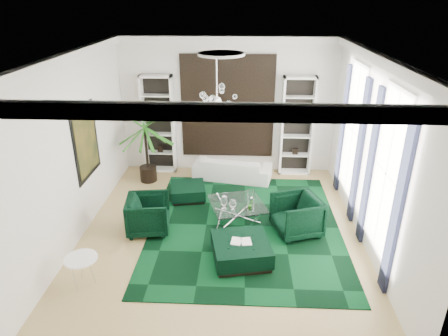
# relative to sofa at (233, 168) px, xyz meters

# --- Properties ---
(floor) EXTENTS (6.00, 7.00, 0.02)m
(floor) POSITION_rel_sofa_xyz_m (-0.17, -2.80, -0.32)
(floor) COLOR tan
(floor) RESTS_ON ground
(ceiling) EXTENTS (6.00, 7.00, 0.02)m
(ceiling) POSITION_rel_sofa_xyz_m (-0.17, -2.80, 3.50)
(ceiling) COLOR white
(ceiling) RESTS_ON ground
(wall_back) EXTENTS (6.00, 0.02, 3.80)m
(wall_back) POSITION_rel_sofa_xyz_m (-0.17, 0.71, 1.59)
(wall_back) COLOR white
(wall_back) RESTS_ON ground
(wall_front) EXTENTS (6.00, 0.02, 3.80)m
(wall_front) POSITION_rel_sofa_xyz_m (-0.17, -6.31, 1.59)
(wall_front) COLOR white
(wall_front) RESTS_ON ground
(wall_left) EXTENTS (0.02, 7.00, 3.80)m
(wall_left) POSITION_rel_sofa_xyz_m (-3.18, -2.80, 1.59)
(wall_left) COLOR white
(wall_left) RESTS_ON ground
(wall_right) EXTENTS (0.02, 7.00, 3.80)m
(wall_right) POSITION_rel_sofa_xyz_m (2.84, -2.80, 1.59)
(wall_right) COLOR white
(wall_right) RESTS_ON ground
(crown_molding) EXTENTS (6.00, 7.00, 0.18)m
(crown_molding) POSITION_rel_sofa_xyz_m (-0.17, -2.80, 3.39)
(crown_molding) COLOR white
(crown_molding) RESTS_ON ceiling
(ceiling_medallion) EXTENTS (0.90, 0.90, 0.05)m
(ceiling_medallion) POSITION_rel_sofa_xyz_m (-0.17, -2.50, 3.46)
(ceiling_medallion) COLOR white
(ceiling_medallion) RESTS_ON ceiling
(tapestry) EXTENTS (2.50, 0.06, 2.80)m
(tapestry) POSITION_rel_sofa_xyz_m (-0.17, 0.66, 1.59)
(tapestry) COLOR black
(tapestry) RESTS_ON wall_back
(shelving_left) EXTENTS (0.90, 0.38, 2.80)m
(shelving_left) POSITION_rel_sofa_xyz_m (-2.12, 0.51, 1.09)
(shelving_left) COLOR white
(shelving_left) RESTS_ON floor
(shelving_right) EXTENTS (0.90, 0.38, 2.80)m
(shelving_right) POSITION_rel_sofa_xyz_m (1.78, 0.51, 1.09)
(shelving_right) COLOR white
(shelving_right) RESTS_ON floor
(painting) EXTENTS (0.04, 1.30, 1.60)m
(painting) POSITION_rel_sofa_xyz_m (-3.14, -2.20, 1.54)
(painting) COLOR black
(painting) RESTS_ON wall_left
(window_near) EXTENTS (0.03, 1.10, 2.90)m
(window_near) POSITION_rel_sofa_xyz_m (2.82, -3.70, 1.59)
(window_near) COLOR white
(window_near) RESTS_ON wall_right
(curtain_near_a) EXTENTS (0.07, 0.30, 3.25)m
(curtain_near_a) POSITION_rel_sofa_xyz_m (2.78, -4.48, 1.34)
(curtain_near_a) COLOR black
(curtain_near_a) RESTS_ON floor
(curtain_near_b) EXTENTS (0.07, 0.30, 3.25)m
(curtain_near_b) POSITION_rel_sofa_xyz_m (2.78, -2.92, 1.34)
(curtain_near_b) COLOR black
(curtain_near_b) RESTS_ON floor
(window_far) EXTENTS (0.03, 1.10, 2.90)m
(window_far) POSITION_rel_sofa_xyz_m (2.82, -1.30, 1.59)
(window_far) COLOR white
(window_far) RESTS_ON wall_right
(curtain_far_a) EXTENTS (0.07, 0.30, 3.25)m
(curtain_far_a) POSITION_rel_sofa_xyz_m (2.78, -2.08, 1.34)
(curtain_far_a) COLOR black
(curtain_far_a) RESTS_ON floor
(curtain_far_b) EXTENTS (0.07, 0.30, 3.25)m
(curtain_far_b) POSITION_rel_sofa_xyz_m (2.78, -0.52, 1.34)
(curtain_far_b) COLOR black
(curtain_far_b) RESTS_ON floor
(rug) EXTENTS (4.20, 5.00, 0.02)m
(rug) POSITION_rel_sofa_xyz_m (0.35, -2.52, -0.30)
(rug) COLOR black
(rug) RESTS_ON floor
(sofa) EXTENTS (2.27, 1.22, 0.63)m
(sofa) POSITION_rel_sofa_xyz_m (0.00, 0.00, 0.00)
(sofa) COLOR silver
(sofa) RESTS_ON floor
(armchair_left) EXTENTS (1.01, 0.99, 0.82)m
(armchair_left) POSITION_rel_sofa_xyz_m (-1.75, -2.79, 0.10)
(armchair_left) COLOR black
(armchair_left) RESTS_ON floor
(armchair_right) EXTENTS (1.19, 1.17, 0.86)m
(armchair_right) POSITION_rel_sofa_xyz_m (1.46, -2.71, 0.12)
(armchair_right) COLOR black
(armchair_right) RESTS_ON floor
(coffee_table) EXTENTS (1.45, 1.45, 0.40)m
(coffee_table) POSITION_rel_sofa_xyz_m (0.17, -2.19, -0.11)
(coffee_table) COLOR white
(coffee_table) RESTS_ON floor
(ottoman_side) EXTENTS (0.97, 0.97, 0.37)m
(ottoman_side) POSITION_rel_sofa_xyz_m (-1.10, -1.26, -0.13)
(ottoman_side) COLOR black
(ottoman_side) RESTS_ON floor
(ottoman_front) EXTENTS (1.26, 1.26, 0.43)m
(ottoman_front) POSITION_rel_sofa_xyz_m (0.27, -3.76, -0.10)
(ottoman_front) COLOR black
(ottoman_front) RESTS_ON floor
(book) EXTENTS (0.40, 0.27, 0.03)m
(book) POSITION_rel_sofa_xyz_m (0.27, -3.76, 0.13)
(book) COLOR white
(book) RESTS_ON ottoman_front
(side_table) EXTENTS (0.66, 0.66, 0.56)m
(side_table) POSITION_rel_sofa_xyz_m (-2.54, -4.60, -0.04)
(side_table) COLOR white
(side_table) RESTS_ON floor
(palm) EXTENTS (1.97, 1.97, 2.52)m
(palm) POSITION_rel_sofa_xyz_m (-2.34, -0.24, 0.95)
(palm) COLOR #256C1B
(palm) RESTS_ON floor
(chandelier) EXTENTS (1.08, 1.08, 0.76)m
(chandelier) POSITION_rel_sofa_xyz_m (-0.26, -2.50, 2.54)
(chandelier) COLOR white
(chandelier) RESTS_ON ceiling
(table_plant) EXTENTS (0.16, 0.14, 0.24)m
(table_plant) POSITION_rel_sofa_xyz_m (0.47, -2.43, 0.21)
(table_plant) COLOR #256C1B
(table_plant) RESTS_ON coffee_table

